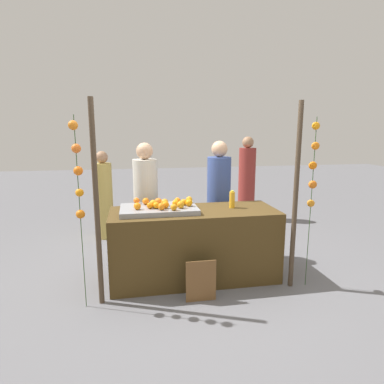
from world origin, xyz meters
name	(u,v)px	position (x,y,z in m)	size (l,w,h in m)	color
ground_plane	(194,277)	(0.00, 0.00, 0.00)	(24.00, 24.00, 0.00)	slate
stall_counter	(194,244)	(0.00, 0.00, 0.44)	(2.04, 0.78, 0.88)	#4C3819
orange_tray	(159,209)	(-0.43, 0.01, 0.91)	(0.92, 0.55, 0.06)	gray
orange_0	(181,205)	(-0.18, -0.11, 0.98)	(0.09, 0.09, 0.09)	orange
orange_1	(150,206)	(-0.54, -0.07, 0.98)	(0.07, 0.07, 0.07)	orange
orange_2	(189,203)	(-0.07, -0.02, 0.98)	(0.09, 0.09, 0.09)	orange
orange_3	(165,205)	(-0.36, -0.08, 0.98)	(0.09, 0.09, 0.09)	orange
orange_4	(177,201)	(-0.19, 0.13, 0.98)	(0.08, 0.08, 0.08)	orange
orange_5	(146,201)	(-0.58, 0.15, 0.98)	(0.09, 0.09, 0.09)	orange
orange_6	(176,203)	(-0.23, -0.01, 0.98)	(0.08, 0.08, 0.08)	orange
orange_7	(156,205)	(-0.47, -0.07, 0.98)	(0.08, 0.08, 0.08)	orange
orange_8	(165,202)	(-0.36, 0.05, 0.98)	(0.09, 0.09, 0.09)	orange
orange_9	(189,200)	(-0.03, 0.16, 0.98)	(0.08, 0.08, 0.08)	orange
orange_10	(184,202)	(-0.13, 0.03, 0.98)	(0.08, 0.08, 0.08)	orange
orange_11	(174,207)	(-0.28, -0.20, 0.98)	(0.08, 0.08, 0.08)	orange
orange_12	(137,201)	(-0.69, 0.22, 0.98)	(0.08, 0.08, 0.08)	orange
orange_13	(161,207)	(-0.42, -0.16, 0.98)	(0.08, 0.08, 0.08)	orange
orange_14	(158,201)	(-0.43, 0.12, 0.98)	(0.09, 0.09, 0.09)	orange
orange_15	(153,203)	(-0.50, 0.01, 0.98)	(0.09, 0.09, 0.09)	orange
orange_16	(137,206)	(-0.69, -0.09, 0.98)	(0.08, 0.08, 0.08)	orange
juice_bottle	(232,200)	(0.49, 0.04, 0.98)	(0.07, 0.07, 0.22)	gold
chalkboard_sign	(201,281)	(-0.03, -0.58, 0.23)	(0.33, 0.03, 0.48)	brown
vendor_left	(146,207)	(-0.56, 0.67, 0.78)	(0.34, 0.34, 1.68)	beige
vendor_right	(219,204)	(0.49, 0.67, 0.79)	(0.34, 0.34, 1.70)	#384C8C
crowd_person_0	(104,198)	(-1.23, 1.81, 0.70)	(0.30, 0.30, 1.50)	tan
crowd_person_1	(247,181)	(1.59, 2.54, 0.80)	(0.34, 0.34, 1.72)	maroon
canopy_post_left	(97,206)	(-1.10, -0.43, 1.08)	(0.06, 0.06, 2.17)	#473828
canopy_post_right	(296,198)	(1.10, -0.43, 1.08)	(0.06, 0.06, 2.17)	#473828
garland_strand_left	(77,170)	(-1.26, -0.48, 1.46)	(0.11, 0.10, 1.99)	#2D4C23
garland_strand_right	(313,167)	(1.29, -0.45, 1.43)	(0.11, 0.10, 1.99)	#2D4C23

